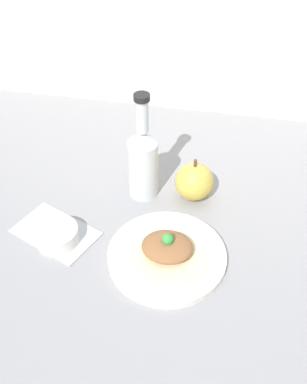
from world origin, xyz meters
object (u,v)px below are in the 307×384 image
at_px(plate, 165,255).
at_px(plated_food, 165,248).
at_px(apple, 194,181).
at_px(dipping_bowl, 57,235).
at_px(cider_bottle, 143,160).

distance_m(plate, plated_food, 0.02).
relative_size(apple, dipping_bowl, 1.18).
bearing_deg(plated_food, cider_bottle, 114.55).
height_order(cider_bottle, apple, cider_bottle).
bearing_deg(cider_bottle, dipping_bowl, -127.28).
bearing_deg(plated_food, plate, -97.13).
bearing_deg(apple, plate, -98.43).
bearing_deg(dipping_bowl, plate, -0.31).
height_order(plate, plated_food, plated_food).
relative_size(plate, plated_food, 1.46).
height_order(cider_bottle, dipping_bowl, cider_bottle).
xyz_separation_m(apple, dipping_bowl, (-0.26, -0.20, -0.03)).
bearing_deg(plated_food, dipping_bowl, 179.69).
bearing_deg(plate, cider_bottle, 114.55).
bearing_deg(dipping_bowl, apple, 37.41).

